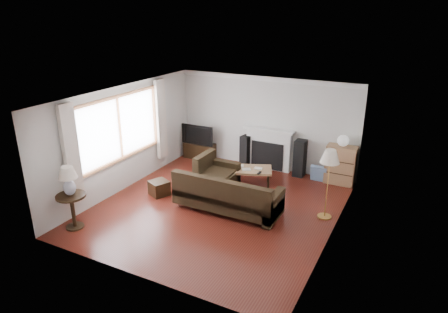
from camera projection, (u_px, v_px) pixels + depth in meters
The scene contains 17 objects.
room at pixel (218, 154), 8.43m from camera, with size 5.10×5.60×2.54m.
window at pixel (120, 128), 9.21m from camera, with size 0.12×2.74×1.54m, color brown.
curtain_near at pixel (71, 155), 7.98m from camera, with size 0.10×0.35×2.10m, color beige.
curtain_far at pixel (161, 119), 10.51m from camera, with size 0.10×0.35×2.10m, color beige.
fireplace at pixel (268, 149), 10.80m from camera, with size 1.40×0.26×1.15m, color white.
tv_stand at pixel (200, 151), 11.70m from camera, with size 0.90×0.41×0.45m, color black.
television at pixel (199, 134), 11.52m from camera, with size 1.00×0.13×0.57m, color black.
speaker_left at pixel (246, 151), 11.05m from camera, with size 0.24×0.29×0.87m, color black.
speaker_right at pixel (300, 158), 10.37m from camera, with size 0.27×0.33×0.98m, color black.
bookshelf at pixel (341, 165), 9.90m from camera, with size 0.72×0.34×0.99m, color #946845.
globe_lamp at pixel (343, 141), 9.68m from camera, with size 0.28×0.28×0.28m, color white.
sectional_sofa at pixel (228, 194), 8.58m from camera, with size 2.49×1.82×0.81m, color black.
coffee_table at pixel (248, 177), 9.88m from camera, with size 1.17×0.64×0.46m, color #916B45.
footstool at pixel (159, 188), 9.41m from camera, with size 0.40×0.40×0.34m, color black.
floor_lamp at pixel (327, 184), 8.18m from camera, with size 0.39×0.39×1.51m, color #C59244.
side_table at pixel (73, 211), 7.93m from camera, with size 0.58×0.58×0.72m, color black.
table_lamp at pixel (69, 181), 7.70m from camera, with size 0.37×0.37×0.59m, color silver.
Camera 1 is at (3.75, -6.97, 4.16)m, focal length 32.00 mm.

